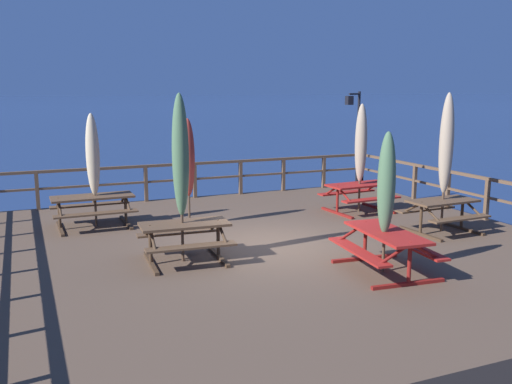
{
  "coord_description": "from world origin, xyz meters",
  "views": [
    {
      "loc": [
        -4.82,
        -10.57,
        3.97
      ],
      "look_at": [
        0.0,
        0.88,
        1.66
      ],
      "focal_mm": 39.31,
      "sensor_mm": 36.0,
      "label": 1
    }
  ],
  "objects_px": {
    "picnic_table_mid_left": "(442,209)",
    "patio_umbrella_short_back": "(188,158)",
    "picnic_table_back_left": "(359,192)",
    "patio_umbrella_short_mid": "(446,144)",
    "picnic_table_front_right": "(93,204)",
    "patio_umbrella_tall_front": "(361,144)",
    "picnic_table_mid_right": "(386,242)",
    "patio_umbrella_tall_back_right": "(386,184)",
    "patio_umbrella_tall_mid_right": "(180,156)",
    "picnic_table_back_right": "(185,234)",
    "lamp_post_hooked": "(355,125)",
    "patio_umbrella_tall_mid_left": "(93,155)"
  },
  "relations": [
    {
      "from": "patio_umbrella_tall_back_right",
      "to": "patio_umbrella_tall_mid_left",
      "type": "distance_m",
      "value": 7.1
    },
    {
      "from": "patio_umbrella_tall_back_right",
      "to": "lamp_post_hooked",
      "type": "bearing_deg",
      "value": 61.11
    },
    {
      "from": "picnic_table_back_left",
      "to": "picnic_table_back_right",
      "type": "relative_size",
      "value": 1.04
    },
    {
      "from": "picnic_table_back_left",
      "to": "patio_umbrella_tall_front",
      "type": "xyz_separation_m",
      "value": [
        0.01,
        -0.0,
        1.3
      ]
    },
    {
      "from": "picnic_table_mid_right",
      "to": "patio_umbrella_tall_back_right",
      "type": "distance_m",
      "value": 1.08
    },
    {
      "from": "patio_umbrella_short_mid",
      "to": "patio_umbrella_tall_mid_right",
      "type": "distance_m",
      "value": 6.22
    },
    {
      "from": "patio_umbrella_short_mid",
      "to": "lamp_post_hooked",
      "type": "relative_size",
      "value": 1.0
    },
    {
      "from": "picnic_table_mid_right",
      "to": "patio_umbrella_tall_back_right",
      "type": "xyz_separation_m",
      "value": [
        -0.04,
        0.01,
        1.08
      ]
    },
    {
      "from": "picnic_table_mid_right",
      "to": "patio_umbrella_tall_mid_right",
      "type": "height_order",
      "value": "patio_umbrella_tall_mid_right"
    },
    {
      "from": "picnic_table_back_right",
      "to": "patio_umbrella_short_back",
      "type": "bearing_deg",
      "value": 72.24
    },
    {
      "from": "picnic_table_front_right",
      "to": "patio_umbrella_tall_front",
      "type": "height_order",
      "value": "patio_umbrella_tall_front"
    },
    {
      "from": "patio_umbrella_short_mid",
      "to": "patio_umbrella_tall_back_right",
      "type": "bearing_deg",
      "value": -147.19
    },
    {
      "from": "picnic_table_mid_right",
      "to": "patio_umbrella_tall_mid_right",
      "type": "relative_size",
      "value": 0.62
    },
    {
      "from": "picnic_table_front_right",
      "to": "patio_umbrella_tall_mid_left",
      "type": "relative_size",
      "value": 0.71
    },
    {
      "from": "lamp_post_hooked",
      "to": "patio_umbrella_tall_mid_left",
      "type": "bearing_deg",
      "value": -167.28
    },
    {
      "from": "patio_umbrella_tall_front",
      "to": "picnic_table_mid_left",
      "type": "bearing_deg",
      "value": -78.12
    },
    {
      "from": "lamp_post_hooked",
      "to": "patio_umbrella_tall_back_right",
      "type": "bearing_deg",
      "value": -118.89
    },
    {
      "from": "picnic_table_front_right",
      "to": "patio_umbrella_tall_mid_right",
      "type": "bearing_deg",
      "value": -70.23
    },
    {
      "from": "lamp_post_hooked",
      "to": "patio_umbrella_tall_mid_right",
      "type": "bearing_deg",
      "value": -143.36
    },
    {
      "from": "patio_umbrella_tall_front",
      "to": "patio_umbrella_short_mid",
      "type": "xyz_separation_m",
      "value": [
        0.61,
        -2.55,
        0.19
      ]
    },
    {
      "from": "picnic_table_mid_left",
      "to": "patio_umbrella_short_back",
      "type": "distance_m",
      "value": 6.09
    },
    {
      "from": "picnic_table_mid_left",
      "to": "patio_umbrella_short_back",
      "type": "height_order",
      "value": "patio_umbrella_short_back"
    },
    {
      "from": "picnic_table_mid_left",
      "to": "picnic_table_back_right",
      "type": "xyz_separation_m",
      "value": [
        -6.12,
        0.14,
        0.0
      ]
    },
    {
      "from": "patio_umbrella_tall_back_right",
      "to": "picnic_table_mid_right",
      "type": "bearing_deg",
      "value": -9.92
    },
    {
      "from": "patio_umbrella_tall_mid_left",
      "to": "patio_umbrella_short_back",
      "type": "xyz_separation_m",
      "value": [
        2.11,
        -0.82,
        -0.08
      ]
    },
    {
      "from": "patio_umbrella_tall_mid_left",
      "to": "lamp_post_hooked",
      "type": "distance_m",
      "value": 8.75
    },
    {
      "from": "patio_umbrella_tall_front",
      "to": "picnic_table_front_right",
      "type": "bearing_deg",
      "value": 171.41
    },
    {
      "from": "patio_umbrella_tall_front",
      "to": "patio_umbrella_tall_mid_left",
      "type": "xyz_separation_m",
      "value": [
        -6.8,
        1.08,
        -0.11
      ]
    },
    {
      "from": "picnic_table_back_right",
      "to": "patio_umbrella_short_back",
      "type": "height_order",
      "value": "patio_umbrella_short_back"
    },
    {
      "from": "picnic_table_back_left",
      "to": "patio_umbrella_tall_front",
      "type": "bearing_deg",
      "value": -1.16
    },
    {
      "from": "patio_umbrella_short_mid",
      "to": "patio_umbrella_tall_back_right",
      "type": "distance_m",
      "value": 3.63
    },
    {
      "from": "picnic_table_back_left",
      "to": "picnic_table_back_right",
      "type": "distance_m",
      "value": 6.08
    },
    {
      "from": "picnic_table_back_left",
      "to": "lamp_post_hooked",
      "type": "bearing_deg",
      "value": 59.89
    },
    {
      "from": "picnic_table_back_left",
      "to": "patio_umbrella_tall_mid_right",
      "type": "relative_size",
      "value": 0.57
    },
    {
      "from": "patio_umbrella_tall_back_right",
      "to": "picnic_table_front_right",
      "type": "bearing_deg",
      "value": 128.72
    },
    {
      "from": "patio_umbrella_short_mid",
      "to": "patio_umbrella_short_back",
      "type": "height_order",
      "value": "patio_umbrella_short_mid"
    },
    {
      "from": "picnic_table_back_left",
      "to": "picnic_table_back_right",
      "type": "xyz_separation_m",
      "value": [
        -5.55,
        -2.48,
        -0.0
      ]
    },
    {
      "from": "patio_umbrella_tall_mid_left",
      "to": "picnic_table_mid_right",
      "type": "bearing_deg",
      "value": -51.64
    },
    {
      "from": "patio_umbrella_tall_front",
      "to": "patio_umbrella_tall_back_right",
      "type": "distance_m",
      "value": 5.12
    },
    {
      "from": "picnic_table_back_right",
      "to": "patio_umbrella_short_mid",
      "type": "distance_m",
      "value": 6.36
    },
    {
      "from": "picnic_table_back_left",
      "to": "patio_umbrella_short_mid",
      "type": "relative_size",
      "value": 0.57
    },
    {
      "from": "lamp_post_hooked",
      "to": "picnic_table_back_right",
      "type": "bearing_deg",
      "value": -143.08
    },
    {
      "from": "patio_umbrella_short_back",
      "to": "patio_umbrella_tall_front",
      "type": "bearing_deg",
      "value": -3.16
    },
    {
      "from": "patio_umbrella_short_mid",
      "to": "patio_umbrella_short_back",
      "type": "distance_m",
      "value": 6.02
    },
    {
      "from": "picnic_table_front_right",
      "to": "picnic_table_mid_right",
      "type": "bearing_deg",
      "value": -51.04
    },
    {
      "from": "picnic_table_back_left",
      "to": "picnic_table_mid_left",
      "type": "xyz_separation_m",
      "value": [
        0.57,
        -2.62,
        -0.0
      ]
    },
    {
      "from": "picnic_table_back_left",
      "to": "patio_umbrella_tall_back_right",
      "type": "distance_m",
      "value": 5.22
    },
    {
      "from": "patio_umbrella_tall_mid_left",
      "to": "patio_umbrella_short_back",
      "type": "relative_size",
      "value": 1.05
    },
    {
      "from": "patio_umbrella_short_mid",
      "to": "patio_umbrella_tall_mid_right",
      "type": "height_order",
      "value": "patio_umbrella_tall_mid_right"
    },
    {
      "from": "patio_umbrella_tall_front",
      "to": "patio_umbrella_short_back",
      "type": "xyz_separation_m",
      "value": [
        -4.69,
        0.26,
        -0.19
      ]
    }
  ]
}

